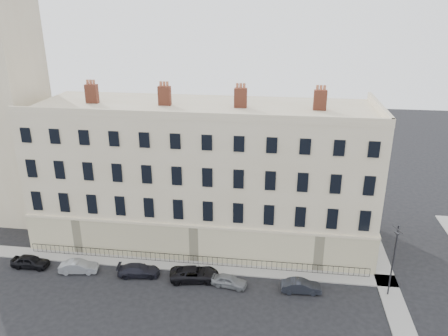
{
  "coord_description": "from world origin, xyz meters",
  "views": [
    {
      "loc": [
        2.26,
        -32.1,
        25.25
      ],
      "look_at": [
        -3.44,
        10.0,
        8.99
      ],
      "focal_mm": 35.0,
      "sensor_mm": 36.0,
      "label": 1
    }
  ],
  "objects_px": {
    "car_e": "(229,281)",
    "car_f": "(301,286)",
    "car_d": "(194,274)",
    "car_a": "(30,261)",
    "streetlamp": "(393,258)",
    "car_c": "(139,270)",
    "car_b": "(79,267)"
  },
  "relations": [
    {
      "from": "car_e",
      "to": "streetlamp",
      "type": "xyz_separation_m",
      "value": [
        14.57,
        0.5,
        3.43
      ]
    },
    {
      "from": "car_d",
      "to": "car_f",
      "type": "bearing_deg",
      "value": -102.18
    },
    {
      "from": "car_b",
      "to": "car_f",
      "type": "relative_size",
      "value": 1.01
    },
    {
      "from": "car_a",
      "to": "car_b",
      "type": "xyz_separation_m",
      "value": [
        5.25,
        -0.18,
        -0.03
      ]
    },
    {
      "from": "car_a",
      "to": "streetlamp",
      "type": "relative_size",
      "value": 0.52
    },
    {
      "from": "car_b",
      "to": "car_a",
      "type": "bearing_deg",
      "value": 79.7
    },
    {
      "from": "car_d",
      "to": "streetlamp",
      "type": "bearing_deg",
      "value": -99.38
    },
    {
      "from": "car_e",
      "to": "car_f",
      "type": "distance_m",
      "value": 6.7
    },
    {
      "from": "car_a",
      "to": "car_e",
      "type": "relative_size",
      "value": 1.11
    },
    {
      "from": "car_b",
      "to": "streetlamp",
      "type": "height_order",
      "value": "streetlamp"
    },
    {
      "from": "car_a",
      "to": "car_e",
      "type": "height_order",
      "value": "car_a"
    },
    {
      "from": "car_f",
      "to": "car_e",
      "type": "bearing_deg",
      "value": 86.65
    },
    {
      "from": "car_c",
      "to": "car_f",
      "type": "relative_size",
      "value": 1.11
    },
    {
      "from": "car_d",
      "to": "streetlamp",
      "type": "height_order",
      "value": "streetlamp"
    },
    {
      "from": "car_a",
      "to": "car_b",
      "type": "distance_m",
      "value": 5.25
    },
    {
      "from": "car_b",
      "to": "car_f",
      "type": "bearing_deg",
      "value": -98.94
    },
    {
      "from": "car_b",
      "to": "car_f",
      "type": "height_order",
      "value": "car_b"
    },
    {
      "from": "car_f",
      "to": "car_d",
      "type": "bearing_deg",
      "value": 83.33
    },
    {
      "from": "car_d",
      "to": "car_f",
      "type": "relative_size",
      "value": 1.28
    },
    {
      "from": "car_b",
      "to": "car_e",
      "type": "relative_size",
      "value": 1.1
    },
    {
      "from": "streetlamp",
      "to": "car_a",
      "type": "bearing_deg",
      "value": 160.52
    },
    {
      "from": "car_a",
      "to": "car_f",
      "type": "bearing_deg",
      "value": -91.22
    },
    {
      "from": "car_c",
      "to": "streetlamp",
      "type": "xyz_separation_m",
      "value": [
        23.57,
        -0.01,
        3.42
      ]
    },
    {
      "from": "car_a",
      "to": "car_c",
      "type": "xyz_separation_m",
      "value": [
        11.34,
        0.05,
        -0.05
      ]
    },
    {
      "from": "car_c",
      "to": "car_d",
      "type": "distance_m",
      "value": 5.55
    },
    {
      "from": "car_b",
      "to": "car_f",
      "type": "xyz_separation_m",
      "value": [
        21.8,
        -0.24,
        -0.01
      ]
    },
    {
      "from": "car_d",
      "to": "car_f",
      "type": "xyz_separation_m",
      "value": [
        10.16,
        -0.54,
        -0.05
      ]
    },
    {
      "from": "car_a",
      "to": "streetlamp",
      "type": "distance_m",
      "value": 35.08
    },
    {
      "from": "car_c",
      "to": "streetlamp",
      "type": "bearing_deg",
      "value": -98.11
    },
    {
      "from": "car_d",
      "to": "car_e",
      "type": "distance_m",
      "value": 3.5
    },
    {
      "from": "car_a",
      "to": "car_d",
      "type": "distance_m",
      "value": 16.9
    },
    {
      "from": "car_e",
      "to": "car_f",
      "type": "bearing_deg",
      "value": -79.85
    }
  ]
}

